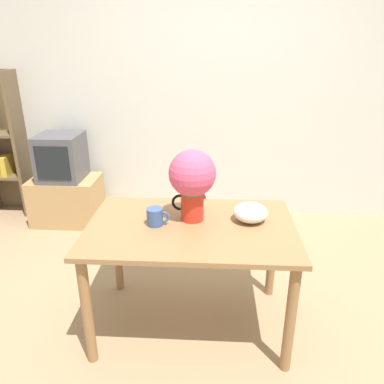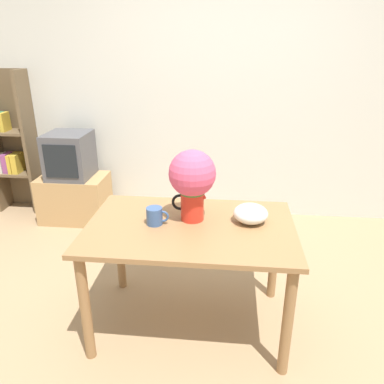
{
  "view_description": "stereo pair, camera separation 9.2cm",
  "coord_description": "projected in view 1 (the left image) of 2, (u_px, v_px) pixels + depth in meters",
  "views": [
    {
      "loc": [
        -0.03,
        -1.97,
        1.74
      ],
      "look_at": [
        -0.15,
        0.09,
        0.9
      ],
      "focal_mm": 35.0,
      "sensor_mm": 36.0,
      "label": 1
    },
    {
      "loc": [
        0.06,
        -1.97,
        1.74
      ],
      "look_at": [
        -0.15,
        0.09,
        0.9
      ],
      "focal_mm": 35.0,
      "sensor_mm": 36.0,
      "label": 2
    }
  ],
  "objects": [
    {
      "name": "ground_plane",
      "position": [
        213.0,
        324.0,
        2.48
      ],
      "size": [
        12.0,
        12.0,
        0.0
      ],
      "primitive_type": "plane",
      "color": "#9E7F5B"
    },
    {
      "name": "wall_back",
      "position": [
        217.0,
        89.0,
        3.65
      ],
      "size": [
        8.0,
        0.05,
        2.6
      ],
      "color": "silver",
      "rests_on": "ground_plane"
    },
    {
      "name": "table",
      "position": [
        191.0,
        241.0,
        2.26
      ],
      "size": [
        1.24,
        0.81,
        0.72
      ],
      "color": "olive",
      "rests_on": "ground_plane"
    },
    {
      "name": "flower_vase",
      "position": [
        192.0,
        179.0,
        2.2
      ],
      "size": [
        0.28,
        0.28,
        0.44
      ],
      "color": "red",
      "rests_on": "table"
    },
    {
      "name": "coffee_mug",
      "position": [
        155.0,
        217.0,
        2.21
      ],
      "size": [
        0.14,
        0.1,
        0.11
      ],
      "color": "#385689",
      "rests_on": "table"
    },
    {
      "name": "white_bowl",
      "position": [
        250.0,
        212.0,
        2.25
      ],
      "size": [
        0.21,
        0.21,
        0.11
      ],
      "color": "silver",
      "rests_on": "table"
    },
    {
      "name": "tv_stand",
      "position": [
        67.0,
        200.0,
        3.81
      ],
      "size": [
        0.66,
        0.44,
        0.47
      ],
      "color": "tan",
      "rests_on": "ground_plane"
    },
    {
      "name": "tv_set",
      "position": [
        61.0,
        157.0,
        3.63
      ],
      "size": [
        0.41,
        0.43,
        0.44
      ],
      "color": "#4C4C51",
      "rests_on": "tv_stand"
    },
    {
      "name": "bookshelf",
      "position": [
        1.0,
        147.0,
        3.86
      ],
      "size": [
        0.45,
        0.27,
        1.48
      ],
      "color": "brown",
      "rests_on": "ground_plane"
    }
  ]
}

